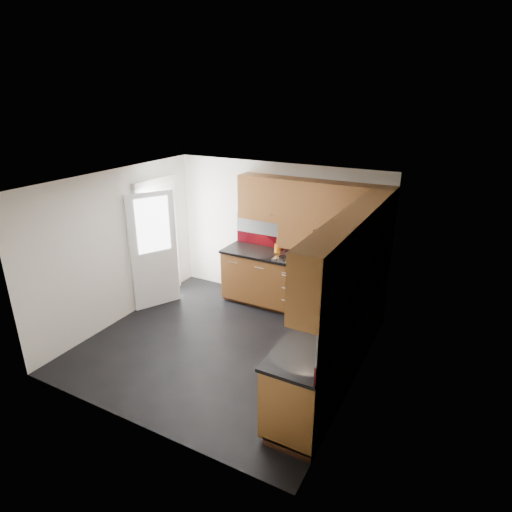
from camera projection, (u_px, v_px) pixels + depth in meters
The scene contains 14 objects.
room at pixel (221, 249), 5.70m from camera, with size 4.00×3.80×2.64m.
base_cabinets at pixel (312, 315), 6.20m from camera, with size 2.70×3.20×0.95m.
countertop at pixel (312, 285), 6.02m from camera, with size 2.72×3.22×0.04m.
backsplash at pixel (334, 263), 6.01m from camera, with size 2.70×3.20×0.54m.
upper_cabinets at pixel (330, 222), 5.68m from camera, with size 2.50×3.20×0.72m.
extractor_hood at pixel (299, 236), 6.93m from camera, with size 0.60×0.33×0.40m, color brown.
glass_cabinet at pixel (371, 220), 5.69m from camera, with size 0.32×0.80×0.66m.
back_door at pixel (157, 244), 7.27m from camera, with size 0.42×1.19×2.04m.
gas_hob at pixel (294, 258), 6.91m from camera, with size 0.60×0.52×0.05m.
utensil_pot at pixel (278, 247), 7.14m from camera, with size 0.11×0.11×0.41m.
toaster at pixel (362, 264), 6.48m from camera, with size 0.25×0.17×0.18m.
food_processor at pixel (348, 291), 5.43m from camera, with size 0.20×0.20×0.33m.
paper_towel at pixel (335, 315), 4.95m from camera, with size 0.11×0.11×0.22m, color white.
orange_cloth at pixel (356, 280), 6.09m from camera, with size 0.14×0.12×0.02m, color #EB5A1A.
Camera 1 is at (2.93, -4.49, 3.47)m, focal length 30.00 mm.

